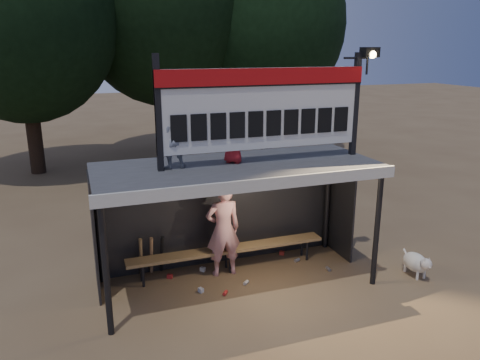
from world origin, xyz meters
The scene contains 12 objects.
ground centered at (0.00, 0.00, 0.00)m, with size 80.00×80.00×0.00m, color brown.
player centered at (-0.13, 0.43, 0.94)m, with size 0.68×0.45×1.88m, color silver.
child_a centered at (-1.15, 0.11, 2.83)m, with size 0.50×0.39×1.02m, color slate.
child_b centered at (-0.02, 0.12, 2.76)m, with size 0.43×0.28×0.89m, color maroon.
dugout_shelter centered at (0.00, 0.24, 1.85)m, with size 5.10×2.08×2.32m.
scoreboard_assembly centered at (0.56, -0.01, 3.32)m, with size 4.10×0.27×1.99m.
bench centered at (0.00, 0.55, 0.43)m, with size 4.00×0.35×0.48m.
tree_left centered at (-4.00, 10.00, 5.51)m, with size 6.46×6.46×9.27m.
tree_right centered at (5.00, 10.50, 5.19)m, with size 6.08×6.08×8.72m.
dog centered at (3.38, -0.92, 0.28)m, with size 0.36×0.81×0.49m.
bats centered at (-1.47, 0.82, 0.43)m, with size 0.48×0.33×0.84m.
litter centered at (0.23, 0.23, 0.04)m, with size 3.15×1.32×0.08m.
Camera 1 is at (-2.64, -7.57, 4.31)m, focal length 35.00 mm.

